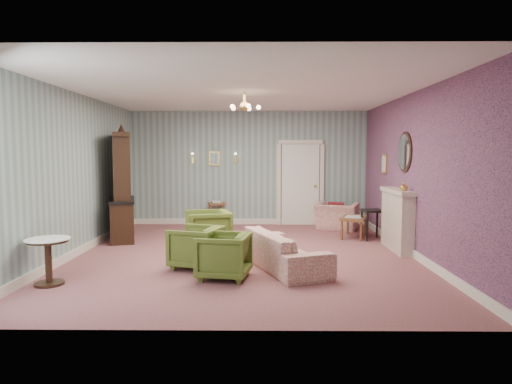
{
  "coord_description": "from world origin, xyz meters",
  "views": [
    {
      "loc": [
        0.29,
        -7.95,
        1.81
      ],
      "look_at": [
        0.2,
        0.4,
        1.1
      ],
      "focal_mm": 31.33,
      "sensor_mm": 36.0,
      "label": 1
    }
  ],
  "objects_px": {
    "sofa_chintz": "(283,244)",
    "fireplace": "(397,220)",
    "coffee_table": "(354,227)",
    "side_table_black": "(372,225)",
    "wingback_chair": "(337,212)",
    "dresser": "(122,183)",
    "olive_chair_b": "(196,245)",
    "olive_chair_a": "(223,253)",
    "olive_chair_c": "(208,228)",
    "pedestal_table": "(48,262)"
  },
  "relations": [
    {
      "from": "olive_chair_a",
      "to": "wingback_chair",
      "type": "height_order",
      "value": "wingback_chair"
    },
    {
      "from": "wingback_chair",
      "to": "fireplace",
      "type": "relative_size",
      "value": 0.7
    },
    {
      "from": "side_table_black",
      "to": "wingback_chair",
      "type": "bearing_deg",
      "value": 111.14
    },
    {
      "from": "fireplace",
      "to": "pedestal_table",
      "type": "bearing_deg",
      "value": -157.22
    },
    {
      "from": "olive_chair_b",
      "to": "fireplace",
      "type": "bearing_deg",
      "value": 127.95
    },
    {
      "from": "olive_chair_a",
      "to": "coffee_table",
      "type": "relative_size",
      "value": 0.81
    },
    {
      "from": "sofa_chintz",
      "to": "coffee_table",
      "type": "height_order",
      "value": "sofa_chintz"
    },
    {
      "from": "fireplace",
      "to": "dresser",
      "type": "bearing_deg",
      "value": 169.5
    },
    {
      "from": "olive_chair_c",
      "to": "dresser",
      "type": "relative_size",
      "value": 0.35
    },
    {
      "from": "fireplace",
      "to": "side_table_black",
      "type": "xyz_separation_m",
      "value": [
        -0.21,
        1.01,
        -0.26
      ]
    },
    {
      "from": "wingback_chair",
      "to": "fireplace",
      "type": "distance_m",
      "value": 2.46
    },
    {
      "from": "olive_chair_a",
      "to": "dresser",
      "type": "height_order",
      "value": "dresser"
    },
    {
      "from": "olive_chair_a",
      "to": "sofa_chintz",
      "type": "bearing_deg",
      "value": 133.82
    },
    {
      "from": "olive_chair_b",
      "to": "side_table_black",
      "type": "bearing_deg",
      "value": 142.23
    },
    {
      "from": "olive_chair_c",
      "to": "wingback_chair",
      "type": "bearing_deg",
      "value": 114.89
    },
    {
      "from": "wingback_chair",
      "to": "side_table_black",
      "type": "relative_size",
      "value": 1.51
    },
    {
      "from": "olive_chair_b",
      "to": "olive_chair_c",
      "type": "distance_m",
      "value": 1.38
    },
    {
      "from": "wingback_chair",
      "to": "side_table_black",
      "type": "bearing_deg",
      "value": 131.49
    },
    {
      "from": "olive_chair_c",
      "to": "wingback_chair",
      "type": "distance_m",
      "value": 3.67
    },
    {
      "from": "olive_chair_a",
      "to": "sofa_chintz",
      "type": "xyz_separation_m",
      "value": [
        0.91,
        0.61,
        0.02
      ]
    },
    {
      "from": "coffee_table",
      "to": "pedestal_table",
      "type": "bearing_deg",
      "value": -144.27
    },
    {
      "from": "sofa_chintz",
      "to": "dresser",
      "type": "xyz_separation_m",
      "value": [
        -3.3,
        2.36,
        0.8
      ]
    },
    {
      "from": "fireplace",
      "to": "coffee_table",
      "type": "distance_m",
      "value": 1.42
    },
    {
      "from": "wingback_chair",
      "to": "fireplace",
      "type": "height_order",
      "value": "fireplace"
    },
    {
      "from": "dresser",
      "to": "side_table_black",
      "type": "xyz_separation_m",
      "value": [
        5.3,
        -0.01,
        -0.87
      ]
    },
    {
      "from": "fireplace",
      "to": "coffee_table",
      "type": "bearing_deg",
      "value": 113.2
    },
    {
      "from": "coffee_table",
      "to": "side_table_black",
      "type": "height_order",
      "value": "side_table_black"
    },
    {
      "from": "olive_chair_c",
      "to": "sofa_chintz",
      "type": "height_order",
      "value": "olive_chair_c"
    },
    {
      "from": "olive_chair_b",
      "to": "fireplace",
      "type": "relative_size",
      "value": 0.53
    },
    {
      "from": "coffee_table",
      "to": "pedestal_table",
      "type": "height_order",
      "value": "pedestal_table"
    },
    {
      "from": "coffee_table",
      "to": "side_table_black",
      "type": "xyz_separation_m",
      "value": [
        0.33,
        -0.25,
        0.09
      ]
    },
    {
      "from": "side_table_black",
      "to": "sofa_chintz",
      "type": "bearing_deg",
      "value": -130.35
    },
    {
      "from": "fireplace",
      "to": "side_table_black",
      "type": "bearing_deg",
      "value": 101.74
    },
    {
      "from": "olive_chair_a",
      "to": "sofa_chintz",
      "type": "height_order",
      "value": "sofa_chintz"
    },
    {
      "from": "olive_chair_b",
      "to": "wingback_chair",
      "type": "distance_m",
      "value": 4.69
    },
    {
      "from": "sofa_chintz",
      "to": "pedestal_table",
      "type": "bearing_deg",
      "value": 84.97
    },
    {
      "from": "fireplace",
      "to": "side_table_black",
      "type": "distance_m",
      "value": 1.06
    },
    {
      "from": "sofa_chintz",
      "to": "fireplace",
      "type": "distance_m",
      "value": 2.59
    },
    {
      "from": "olive_chair_b",
      "to": "sofa_chintz",
      "type": "distance_m",
      "value": 1.39
    },
    {
      "from": "wingback_chair",
      "to": "dresser",
      "type": "bearing_deg",
      "value": 35.86
    },
    {
      "from": "sofa_chintz",
      "to": "coffee_table",
      "type": "bearing_deg",
      "value": -54.11
    },
    {
      "from": "fireplace",
      "to": "sofa_chintz",
      "type": "bearing_deg",
      "value": -148.73
    },
    {
      "from": "sofa_chintz",
      "to": "side_table_black",
      "type": "height_order",
      "value": "sofa_chintz"
    },
    {
      "from": "sofa_chintz",
      "to": "dresser",
      "type": "bearing_deg",
      "value": 32.96
    },
    {
      "from": "olive_chair_b",
      "to": "coffee_table",
      "type": "height_order",
      "value": "olive_chair_b"
    },
    {
      "from": "olive_chair_a",
      "to": "olive_chair_c",
      "type": "relative_size",
      "value": 0.89
    },
    {
      "from": "dresser",
      "to": "side_table_black",
      "type": "relative_size",
      "value": 3.71
    },
    {
      "from": "sofa_chintz",
      "to": "dresser",
      "type": "distance_m",
      "value": 4.14
    },
    {
      "from": "olive_chair_c",
      "to": "wingback_chair",
      "type": "relative_size",
      "value": 0.85
    },
    {
      "from": "sofa_chintz",
      "to": "fireplace",
      "type": "height_order",
      "value": "fireplace"
    }
  ]
}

